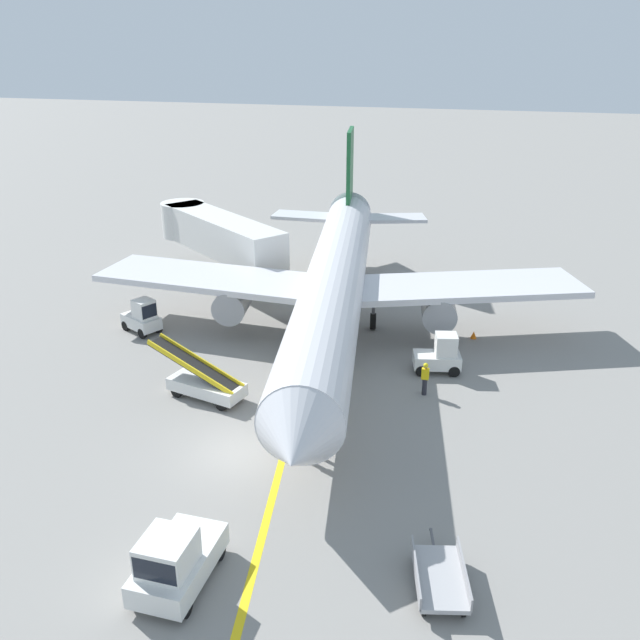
# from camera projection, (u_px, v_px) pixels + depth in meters

# --- Properties ---
(ground_plane) EXTENTS (300.00, 300.00, 0.00)m
(ground_plane) POSITION_uv_depth(u_px,v_px,m) (240.00, 453.00, 28.56)
(ground_plane) COLOR gray
(taxi_line_yellow) EXTENTS (13.36, 78.98, 0.01)m
(taxi_line_yellow) POSITION_uv_depth(u_px,v_px,m) (298.00, 399.00, 32.77)
(taxi_line_yellow) COLOR yellow
(taxi_line_yellow) RESTS_ON ground
(airliner) EXTENTS (28.23, 35.25, 10.10)m
(airliner) POSITION_uv_depth(u_px,v_px,m) (335.00, 281.00, 38.25)
(airliner) COLOR silver
(airliner) RESTS_ON ground
(jet_bridge) EXTENTS (11.75, 9.65, 4.85)m
(jet_bridge) POSITION_uv_depth(u_px,v_px,m) (213.00, 232.00, 47.40)
(jet_bridge) COLOR silver
(jet_bridge) RESTS_ON ground
(pushback_tug) EXTENTS (1.95, 3.63, 2.20)m
(pushback_tug) POSITION_uv_depth(u_px,v_px,m) (175.00, 561.00, 21.28)
(pushback_tug) COLOR silver
(pushback_tug) RESTS_ON ground
(baggage_tug_near_wing) EXTENTS (2.63, 1.80, 2.10)m
(baggage_tug_near_wing) POSITION_uv_depth(u_px,v_px,m) (440.00, 355.00, 35.13)
(baggage_tug_near_wing) COLOR silver
(baggage_tug_near_wing) RESTS_ON ground
(baggage_tug_by_cargo_door) EXTENTS (2.73, 2.25, 2.10)m
(baggage_tug_by_cargo_door) POSITION_uv_depth(u_px,v_px,m) (142.00, 318.00, 39.85)
(baggage_tug_by_cargo_door) COLOR silver
(baggage_tug_by_cargo_door) RESTS_ON ground
(belt_loader_forward_hold) EXTENTS (5.16, 2.40, 2.59)m
(belt_loader_forward_hold) POSITION_uv_depth(u_px,v_px,m) (204.00, 383.00, 32.68)
(belt_loader_forward_hold) COLOR silver
(belt_loader_forward_hold) RESTS_ON ground
(baggage_cart_loaded) EXTENTS (2.16, 3.84, 0.94)m
(baggage_cart_loaded) POSITION_uv_depth(u_px,v_px,m) (439.00, 577.00, 21.36)
(baggage_cart_loaded) COLOR #A5A5A8
(baggage_cart_loaded) RESTS_ON ground
(ground_crew_marshaller) EXTENTS (0.36, 0.24, 1.70)m
(ground_crew_marshaller) POSITION_uv_depth(u_px,v_px,m) (425.00, 378.00, 32.86)
(ground_crew_marshaller) COLOR #26262D
(ground_crew_marshaller) RESTS_ON ground
(ground_crew_wing_walker) EXTENTS (0.36, 0.24, 1.70)m
(ground_crew_wing_walker) POSITION_uv_depth(u_px,v_px,m) (307.00, 442.00, 27.66)
(ground_crew_wing_walker) COLOR #26262D
(ground_crew_wing_walker) RESTS_ON ground
(safety_cone_nose_left) EXTENTS (0.36, 0.36, 0.44)m
(safety_cone_nose_left) POSITION_uv_depth(u_px,v_px,m) (323.00, 327.00, 40.30)
(safety_cone_nose_left) COLOR orange
(safety_cone_nose_left) RESTS_ON ground
(safety_cone_nose_right) EXTENTS (0.36, 0.36, 0.44)m
(safety_cone_nose_right) POSITION_uv_depth(u_px,v_px,m) (474.00, 335.00, 39.29)
(safety_cone_nose_right) COLOR orange
(safety_cone_nose_right) RESTS_ON ground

